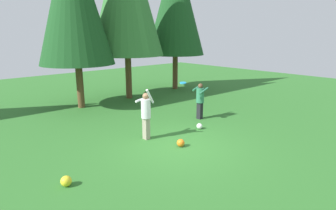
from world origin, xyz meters
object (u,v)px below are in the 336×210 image
at_px(ball_orange, 181,143).
at_px(ball_white, 199,126).
at_px(frisbee, 183,83).
at_px(tree_far_right, 176,2).
at_px(person_thrower, 146,112).
at_px(person_catcher, 200,98).
at_px(ball_yellow, 66,181).

xyz_separation_m(ball_orange, ball_white, (1.83, 0.78, -0.02)).
relative_size(frisbee, tree_far_right, 0.04).
bearing_deg(person_thrower, ball_white, -23.64).
height_order(person_catcher, ball_orange, person_catcher).
bearing_deg(frisbee, ball_yellow, -164.45).
distance_m(ball_orange, ball_yellow, 3.89).
relative_size(person_catcher, tree_far_right, 0.18).
bearing_deg(tree_far_right, person_thrower, -139.93).
relative_size(person_thrower, ball_orange, 7.10).
height_order(ball_orange, ball_white, ball_orange).
distance_m(person_thrower, person_catcher, 3.30).
bearing_deg(tree_far_right, ball_white, -127.21).
height_order(person_thrower, ball_yellow, person_thrower).
xyz_separation_m(person_thrower, ball_orange, (0.40, -1.34, -0.88)).
bearing_deg(ball_yellow, ball_orange, -1.83).
relative_size(person_catcher, ball_yellow, 5.83).
relative_size(ball_yellow, tree_far_right, 0.03).
bearing_deg(frisbee, ball_white, -88.78).
relative_size(person_catcher, ball_orange, 6.05).
relative_size(person_thrower, tree_far_right, 0.21).
relative_size(ball_orange, tree_far_right, 0.03).
distance_m(person_catcher, ball_white, 1.62).
height_order(ball_yellow, tree_far_right, tree_far_right).
xyz_separation_m(person_catcher, ball_orange, (-2.88, -1.70, -0.81)).
relative_size(ball_white, tree_far_right, 0.03).
height_order(person_thrower, tree_far_right, tree_far_right).
height_order(person_catcher, ball_white, person_catcher).
distance_m(ball_white, tree_far_right, 10.13).
relative_size(frisbee, ball_orange, 1.45).
height_order(person_thrower, person_catcher, person_thrower).
bearing_deg(frisbee, tree_far_right, 48.52).
relative_size(person_thrower, person_catcher, 1.17).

